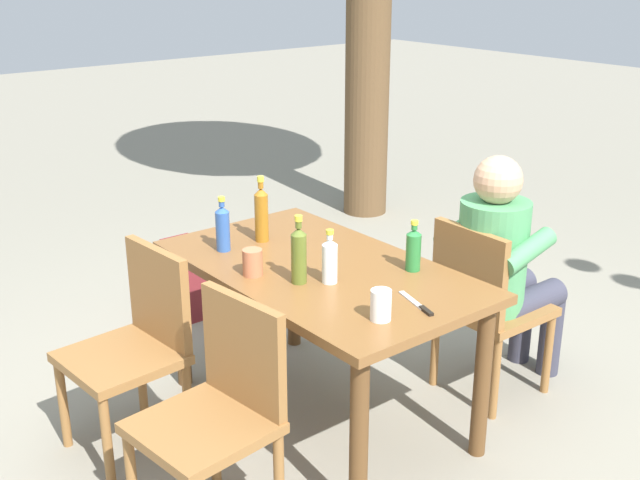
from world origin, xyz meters
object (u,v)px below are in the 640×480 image
bottle_olive (299,254)px  cup_terracotta (253,262)px  chair_near_right (220,405)px  person_in_white_shirt (502,262)px  backpack_by_near_side (188,279)px  chair_far_right (484,301)px  dining_table (320,288)px  bottle_blue (223,227)px  bottle_amber (261,213)px  bottle_clear (330,260)px  table_knife (418,305)px  backpack_by_far_side (227,273)px  cup_white (381,305)px  bottle_green (413,249)px  chair_near_left (137,339)px

bottle_olive → cup_terracotta: size_ratio=2.54×
chair_near_right → person_in_white_shirt: (0.01, 1.55, 0.17)m
person_in_white_shirt → backpack_by_near_side: 1.89m
cup_terracotta → chair_far_right: bearing=67.0°
person_in_white_shirt → bottle_olive: (-0.24, -1.01, 0.21)m
dining_table → bottle_blue: bottle_blue is taller
bottle_amber → bottle_clear: bottle_amber is taller
chair_far_right → person_in_white_shirt: size_ratio=0.74×
bottle_blue → table_knife: bottle_blue is taller
bottle_amber → backpack_by_far_side: 1.18m
bottle_olive → cup_white: bottle_olive is taller
bottle_clear → cup_terracotta: 0.33m
person_in_white_shirt → cup_terracotta: size_ratio=10.38×
bottle_blue → cup_white: (0.98, 0.06, -0.05)m
person_in_white_shirt → bottle_green: person_in_white_shirt is taller
dining_table → chair_far_right: bearing=65.6°
bottle_blue → backpack_by_far_side: (-0.90, 0.56, -0.66)m
person_in_white_shirt → bottle_blue: bearing=-125.7°
dining_table → cup_white: bearing=-15.9°
table_knife → backpack_by_near_side: 1.99m
chair_near_right → table_knife: size_ratio=3.68×
bottle_green → backpack_by_far_side: bearing=177.8°
bottle_amber → cup_terracotta: 0.43m
bottle_amber → backpack_by_near_side: 1.16m
chair_near_right → cup_terracotta: chair_near_right is taller
dining_table → bottle_clear: bearing=-26.2°
chair_far_right → bottle_green: size_ratio=3.91×
chair_near_left → bottle_blue: bottle_blue is taller
dining_table → backpack_by_far_side: (-1.32, 0.34, -0.44)m
bottle_blue → backpack_by_near_side: bearing=161.4°
cup_terracotta → backpack_by_far_side: bearing=153.0°
chair_near_left → cup_terracotta: chair_near_left is taller
bottle_olive → bottle_green: (0.20, 0.46, -0.03)m
cup_terracotta → backpack_by_far_side: cup_terracotta is taller
bottle_amber → bottle_blue: bearing=-91.5°
person_in_white_shirt → cup_white: bearing=-77.2°
bottle_amber → cup_white: bottle_amber is taller
dining_table → person_in_white_shirt: (0.33, 0.83, 0.01)m
person_in_white_shirt → bottle_clear: 0.94m
backpack_by_near_side → cup_white: bearing=-7.5°
chair_near_right → table_knife: chair_near_right is taller
cup_terracotta → bottle_amber: bearing=139.9°
person_in_white_shirt → cup_white: size_ratio=9.99×
chair_far_right → cup_white: chair_far_right is taller
bottle_clear → backpack_by_far_side: bearing=164.1°
bottle_olive → cup_terracotta: bearing=-150.9°
bottle_green → backpack_by_far_side: (-1.60, 0.06, -0.64)m
person_in_white_shirt → backpack_by_far_side: person_in_white_shirt is taller
table_knife → bottle_amber: bearing=-177.1°
chair_near_left → cup_white: chair_near_left is taller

